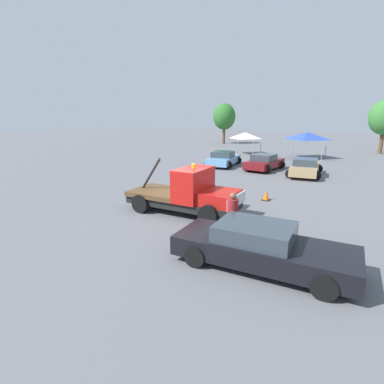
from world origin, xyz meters
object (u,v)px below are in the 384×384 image
parked_car_tan (305,167)px  canopy_tent_white (245,135)px  tow_truck (189,194)px  tree_center (224,117)px  person_near_truck (233,213)px  parked_car_skyblue (223,159)px  foreground_car (261,247)px  canopy_tent_blue (307,136)px  parked_car_maroon (264,162)px  traffic_cone (266,196)px

parked_car_tan → canopy_tent_white: size_ratio=1.57×
tow_truck → tree_center: 36.50m
tow_truck → person_near_truck: bearing=-33.9°
tow_truck → parked_car_skyblue: bearing=106.3°
parked_car_skyblue → tow_truck: bearing=-169.0°
foreground_car → person_near_truck: size_ratio=2.97×
tow_truck → canopy_tent_blue: bearing=85.4°
parked_car_maroon → tow_truck: bearing=-171.0°
parked_car_tan → traffic_cone: size_ratio=8.59×
parked_car_skyblue → tree_center: (-8.78, 20.64, 3.61)m
tree_center → traffic_cone: 34.02m
canopy_tent_white → traffic_cone: (7.76, -18.71, -1.92)m
person_near_truck → parked_car_maroon: (-3.07, 15.08, -0.40)m
tow_truck → canopy_tent_blue: (1.73, 22.49, 1.44)m
parked_car_tan → canopy_tent_blue: 10.58m
tow_truck → foreground_car: bearing=-37.9°
canopy_tent_blue → traffic_cone: 18.69m
person_near_truck → canopy_tent_blue: 24.51m
parked_car_skyblue → tree_center: size_ratio=0.75×
person_near_truck → tow_truck: bearing=154.8°
tow_truck → person_near_truck: size_ratio=2.98×
parked_car_tan → tree_center: (-16.04, 21.87, 3.61)m
tow_truck → traffic_cone: 4.76m
foreground_car → traffic_cone: (-1.85, 7.37, -0.40)m
foreground_car → parked_car_maroon: bearing=104.2°
foreground_car → parked_car_maroon: size_ratio=1.19×
foreground_car → parked_car_skyblue: bearing=115.4°
parked_car_tan → person_near_truck: bearing=174.4°
person_near_truck → canopy_tent_white: size_ratio=0.60×
traffic_cone → tree_center: bearing=117.0°
person_near_truck → canopy_tent_white: canopy_tent_white is taller
parked_car_skyblue → canopy_tent_white: size_ratio=1.58×
tow_truck → tree_center: size_ratio=0.85×
tow_truck → parked_car_skyblue: size_ratio=1.14×
foreground_car → parked_car_maroon: (-4.57, 16.55, -0.00)m
tow_truck → canopy_tent_blue: size_ratio=1.47×
foreground_car → traffic_cone: 7.61m
canopy_tent_white → traffic_cone: 20.35m
tow_truck → traffic_cone: (2.59, 3.94, -0.67)m
canopy_tent_white → canopy_tent_blue: canopy_tent_blue is taller
parked_car_skyblue → parked_car_maroon: size_ratio=1.05×
foreground_car → tow_truck: bearing=141.1°
foreground_car → parked_car_skyblue: size_ratio=1.13×
tow_truck → tree_center: (-12.76, 34.04, 3.34)m
canopy_tent_white → tow_truck: bearing=-77.1°
canopy_tent_blue → parked_car_tan: bearing=-81.5°
parked_car_maroon → parked_car_tan: bearing=-97.2°
canopy_tent_blue → canopy_tent_white: bearing=178.6°
parked_car_maroon → tree_center: 24.69m
canopy_tent_white → canopy_tent_blue: (6.91, -0.17, 0.19)m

